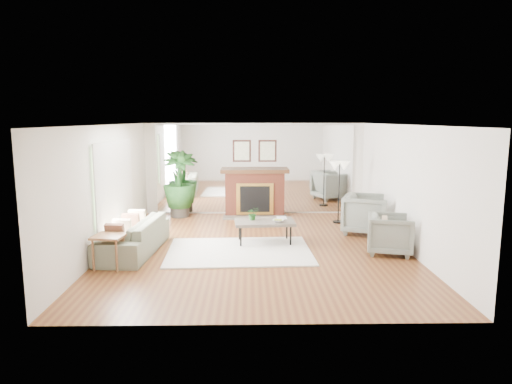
{
  "coord_description": "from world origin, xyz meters",
  "views": [
    {
      "loc": [
        -0.18,
        -9.01,
        2.62
      ],
      "look_at": [
        -0.01,
        0.6,
        1.07
      ],
      "focal_mm": 32.0,
      "sensor_mm": 36.0,
      "label": 1
    }
  ],
  "objects_px": {
    "sofa": "(133,236)",
    "armchair_back": "(366,214)",
    "side_table": "(109,240)",
    "potted_ficus": "(179,182)",
    "coffee_table": "(265,223)",
    "armchair_front": "(390,234)",
    "fireplace": "(255,191)",
    "floor_lamp": "(339,171)"
  },
  "relations": [
    {
      "from": "sofa",
      "to": "floor_lamp",
      "type": "relative_size",
      "value": 1.44
    },
    {
      "from": "sofa",
      "to": "armchair_front",
      "type": "height_order",
      "value": "armchair_front"
    },
    {
      "from": "fireplace",
      "to": "floor_lamp",
      "type": "height_order",
      "value": "fireplace"
    },
    {
      "from": "sofa",
      "to": "armchair_front",
      "type": "relative_size",
      "value": 2.65
    },
    {
      "from": "armchair_front",
      "to": "floor_lamp",
      "type": "xyz_separation_m",
      "value": [
        -0.49,
        2.7,
        0.94
      ]
    },
    {
      "from": "floor_lamp",
      "to": "armchair_front",
      "type": "bearing_deg",
      "value": -79.75
    },
    {
      "from": "side_table",
      "to": "floor_lamp",
      "type": "bearing_deg",
      "value": 36.55
    },
    {
      "from": "armchair_front",
      "to": "side_table",
      "type": "bearing_deg",
      "value": 113.32
    },
    {
      "from": "fireplace",
      "to": "sofa",
      "type": "height_order",
      "value": "fireplace"
    },
    {
      "from": "sofa",
      "to": "potted_ficus",
      "type": "xyz_separation_m",
      "value": [
        0.42,
        3.34,
        0.61
      ]
    },
    {
      "from": "coffee_table",
      "to": "side_table",
      "type": "bearing_deg",
      "value": -150.83
    },
    {
      "from": "potted_ficus",
      "to": "fireplace",
      "type": "bearing_deg",
      "value": 4.48
    },
    {
      "from": "fireplace",
      "to": "armchair_front",
      "type": "distance_m",
      "value": 4.49
    },
    {
      "from": "coffee_table",
      "to": "armchair_back",
      "type": "distance_m",
      "value": 2.51
    },
    {
      "from": "potted_ficus",
      "to": "side_table",
      "type": "bearing_deg",
      "value": -97.86
    },
    {
      "from": "sofa",
      "to": "armchair_back",
      "type": "bearing_deg",
      "value": 110.25
    },
    {
      "from": "coffee_table",
      "to": "floor_lamp",
      "type": "distance_m",
      "value": 2.9
    },
    {
      "from": "fireplace",
      "to": "coffee_table",
      "type": "xyz_separation_m",
      "value": [
        0.16,
        -2.9,
        -0.21
      ]
    },
    {
      "from": "fireplace",
      "to": "floor_lamp",
      "type": "bearing_deg",
      "value": -24.22
    },
    {
      "from": "coffee_table",
      "to": "armchair_back",
      "type": "height_order",
      "value": "armchair_back"
    },
    {
      "from": "coffee_table",
      "to": "side_table",
      "type": "relative_size",
      "value": 2.13
    },
    {
      "from": "side_table",
      "to": "potted_ficus",
      "type": "height_order",
      "value": "potted_ficus"
    },
    {
      "from": "side_table",
      "to": "armchair_back",
      "type": "bearing_deg",
      "value": 24.89
    },
    {
      "from": "fireplace",
      "to": "floor_lamp",
      "type": "relative_size",
      "value": 1.31
    },
    {
      "from": "side_table",
      "to": "potted_ficus",
      "type": "bearing_deg",
      "value": 82.14
    },
    {
      "from": "fireplace",
      "to": "coffee_table",
      "type": "distance_m",
      "value": 2.92
    },
    {
      "from": "potted_ficus",
      "to": "armchair_back",
      "type": "bearing_deg",
      "value": -22.7
    },
    {
      "from": "armchair_back",
      "to": "armchair_front",
      "type": "relative_size",
      "value": 1.17
    },
    {
      "from": "fireplace",
      "to": "floor_lamp",
      "type": "distance_m",
      "value": 2.41
    },
    {
      "from": "armchair_front",
      "to": "potted_ficus",
      "type": "relative_size",
      "value": 0.48
    },
    {
      "from": "fireplace",
      "to": "side_table",
      "type": "xyz_separation_m",
      "value": [
        -2.62,
        -4.46,
        -0.15
      ]
    },
    {
      "from": "side_table",
      "to": "sofa",
      "type": "bearing_deg",
      "value": 79.85
    },
    {
      "from": "side_table",
      "to": "potted_ficus",
      "type": "xyz_separation_m",
      "value": [
        0.59,
        4.3,
        0.44
      ]
    },
    {
      "from": "coffee_table",
      "to": "armchair_back",
      "type": "xyz_separation_m",
      "value": [
        2.37,
        0.84,
        -0.0
      ]
    },
    {
      "from": "sofa",
      "to": "armchair_back",
      "type": "relative_size",
      "value": 2.26
    },
    {
      "from": "sofa",
      "to": "potted_ficus",
      "type": "height_order",
      "value": "potted_ficus"
    },
    {
      "from": "sofa",
      "to": "armchair_back",
      "type": "distance_m",
      "value": 5.18
    },
    {
      "from": "fireplace",
      "to": "armchair_back",
      "type": "relative_size",
      "value": 2.06
    },
    {
      "from": "armchair_back",
      "to": "floor_lamp",
      "type": "height_order",
      "value": "floor_lamp"
    },
    {
      "from": "coffee_table",
      "to": "sofa",
      "type": "xyz_separation_m",
      "value": [
        -2.61,
        -0.59,
        -0.13
      ]
    },
    {
      "from": "potted_ficus",
      "to": "armchair_front",
      "type": "bearing_deg",
      "value": -37.04
    },
    {
      "from": "sofa",
      "to": "side_table",
      "type": "height_order",
      "value": "sofa"
    }
  ]
}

